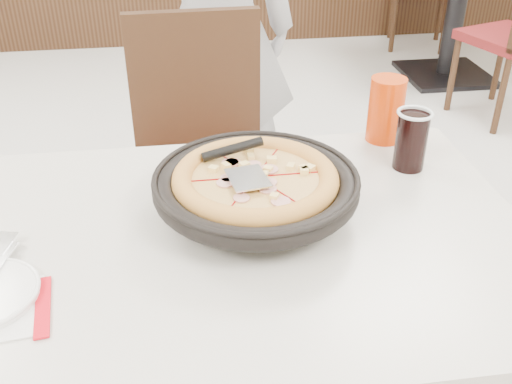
{
  "coord_description": "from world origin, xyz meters",
  "views": [
    {
      "loc": [
        0.14,
        -1.1,
        1.42
      ],
      "look_at": [
        0.29,
        -0.1,
        0.8
      ],
      "focal_mm": 42.0,
      "sensor_mm": 36.0,
      "label": 1
    }
  ],
  "objects": [
    {
      "name": "main_table",
      "position": [
        0.21,
        -0.16,
        0.38
      ],
      "size": [
        1.21,
        0.82,
        0.75
      ],
      "primitive_type": null,
      "rotation": [
        0.0,
        0.0,
        -0.02
      ],
      "color": "silver",
      "rests_on": "floor"
    },
    {
      "name": "chair_far",
      "position": [
        0.21,
        0.54,
        0.47
      ],
      "size": [
        0.43,
        0.43,
        0.95
      ],
      "primitive_type": null,
      "rotation": [
        0.0,
        0.0,
        3.18
      ],
      "color": "black",
      "rests_on": "floor"
    },
    {
      "name": "bg_table_right",
      "position": [
        1.94,
        2.51,
        0.38
      ],
      "size": [
        1.3,
        0.95,
        0.75
      ],
      "primitive_type": null,
      "rotation": [
        0.0,
        0.0,
        0.13
      ],
      "color": "silver",
      "rests_on": "floor"
    },
    {
      "name": "cola_glass",
      "position": [
        0.66,
        0.05,
        0.81
      ],
      "size": [
        0.07,
        0.07,
        0.13
      ],
      "primitive_type": "cylinder",
      "rotation": [
        0.0,
        0.0,
        -0.02
      ],
      "color": "black",
      "rests_on": "main_table"
    },
    {
      "name": "pizza",
      "position": [
        0.29,
        -0.09,
        0.81
      ],
      "size": [
        0.33,
        0.33,
        0.02
      ],
      "primitive_type": "cylinder",
      "rotation": [
        0.0,
        0.0,
        -0.02
      ],
      "color": "#CB8C3B",
      "rests_on": "pizza_pan"
    },
    {
      "name": "pizza_server",
      "position": [
        0.27,
        -0.11,
        0.84
      ],
      "size": [
        0.09,
        0.1,
        0.0
      ],
      "primitive_type": "cube",
      "rotation": [
        0.0,
        0.0,
        0.16
      ],
      "color": "silver",
      "rests_on": "pizza"
    },
    {
      "name": "bg_chair_right_near",
      "position": [
        1.95,
        1.87,
        0.47
      ],
      "size": [
        0.53,
        0.53,
        0.95
      ],
      "primitive_type": null,
      "rotation": [
        0.0,
        0.0,
        0.33
      ],
      "color": "black",
      "rests_on": "floor"
    },
    {
      "name": "pizza_pan",
      "position": [
        0.29,
        -0.1,
        0.79
      ],
      "size": [
        0.36,
        0.36,
        0.01
      ],
      "primitive_type": "cylinder",
      "rotation": [
        0.0,
        0.0,
        -0.02
      ],
      "color": "black",
      "rests_on": "trivet"
    },
    {
      "name": "red_cup",
      "position": [
        0.65,
        0.19,
        0.83
      ],
      "size": [
        0.09,
        0.09,
        0.16
      ],
      "primitive_type": "cylinder",
      "rotation": [
        0.0,
        0.0,
        -0.02
      ],
      "color": "#C83204",
      "rests_on": "main_table"
    },
    {
      "name": "diner_person",
      "position": [
        0.31,
        1.08,
        0.8
      ],
      "size": [
        0.64,
        0.47,
        1.6
      ],
      "primitive_type": "imported",
      "rotation": [
        0.0,
        0.0,
        2.98
      ],
      "color": "#A2A2A6",
      "rests_on": "floor"
    },
    {
      "name": "trivet",
      "position": [
        0.27,
        -0.13,
        0.77
      ],
      "size": [
        0.13,
        0.13,
        0.04
      ],
      "primitive_type": "cylinder",
      "rotation": [
        0.0,
        0.0,
        -0.02
      ],
      "color": "black",
      "rests_on": "main_table"
    }
  ]
}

